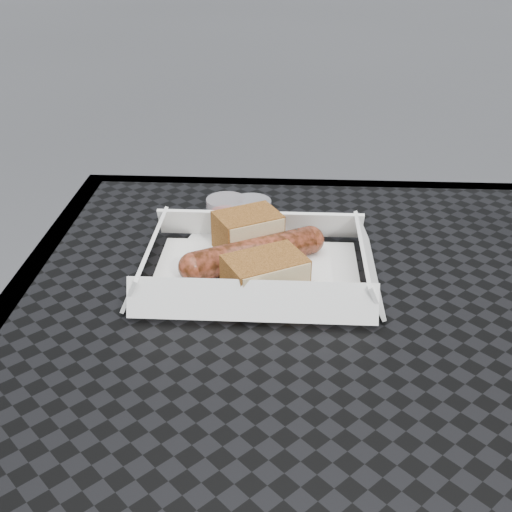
{
  "coord_description": "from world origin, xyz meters",
  "views": [
    {
      "loc": [
        -0.11,
        -0.47,
        1.1
      ],
      "look_at": [
        -0.14,
        0.11,
        0.78
      ],
      "focal_mm": 45.0,
      "sensor_mm": 36.0,
      "label": 1
    }
  ],
  "objects": [
    {
      "name": "veg_garnish",
      "position": [
        -0.08,
        0.07,
        0.75
      ],
      "size": [
        0.03,
        0.03,
        0.0
      ],
      "color": "#FA500A",
      "rests_on": "food_tray"
    },
    {
      "name": "condiment_cup_sauce",
      "position": [
        -0.18,
        0.26,
        0.76
      ],
      "size": [
        0.05,
        0.05,
        0.03
      ],
      "primitive_type": "cylinder",
      "color": "maroon",
      "rests_on": "patio_table"
    },
    {
      "name": "bread_far",
      "position": [
        -0.13,
        0.08,
        0.77
      ],
      "size": [
        0.09,
        0.08,
        0.04
      ],
      "primitive_type": "cube",
      "rotation": [
        0.0,
        0.0,
        0.5
      ],
      "color": "brown",
      "rests_on": "food_tray"
    },
    {
      "name": "napkin",
      "position": [
        -0.17,
        0.18,
        0.75
      ],
      "size": [
        0.15,
        0.15,
        0.0
      ],
      "primitive_type": "cube",
      "rotation": [
        0.0,
        0.0,
        -0.24
      ],
      "color": "white",
      "rests_on": "patio_table"
    },
    {
      "name": "bread_near",
      "position": [
        -0.15,
        0.18,
        0.77
      ],
      "size": [
        0.09,
        0.08,
        0.04
      ],
      "primitive_type": "cube",
      "rotation": [
        0.0,
        0.0,
        0.5
      ],
      "color": "brown",
      "rests_on": "food_tray"
    },
    {
      "name": "condiment_cup_empty",
      "position": [
        -0.15,
        0.25,
        0.76
      ],
      "size": [
        0.05,
        0.05,
        0.03
      ],
      "primitive_type": "cylinder",
      "color": "silver",
      "rests_on": "patio_table"
    },
    {
      "name": "food_tray",
      "position": [
        -0.14,
        0.12,
        0.75
      ],
      "size": [
        0.22,
        0.15,
        0.0
      ],
      "primitive_type": "cube",
      "color": "white",
      "rests_on": "patio_table"
    },
    {
      "name": "patio_table",
      "position": [
        0.0,
        0.0,
        0.67
      ],
      "size": [
        0.8,
        0.8,
        0.74
      ],
      "color": "black",
      "rests_on": "ground"
    },
    {
      "name": "bratwurst",
      "position": [
        -0.14,
        0.14,
        0.77
      ],
      "size": [
        0.16,
        0.1,
        0.03
      ],
      "rotation": [
        0.0,
        0.0,
        0.5
      ],
      "color": "maroon",
      "rests_on": "food_tray"
    }
  ]
}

